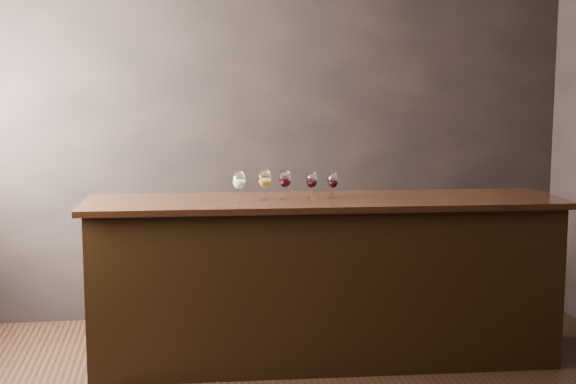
{
  "coord_description": "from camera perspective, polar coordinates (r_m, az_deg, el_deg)",
  "views": [
    {
      "loc": [
        -0.68,
        -4.08,
        1.9
      ],
      "look_at": [
        0.08,
        1.07,
        1.16
      ],
      "focal_mm": 50.0,
      "sensor_mm": 36.0,
      "label": 1
    }
  ],
  "objects": [
    {
      "name": "glass_red_c",
      "position": [
        5.32,
        3.21,
        0.78
      ],
      "size": [
        0.07,
        0.07,
        0.17
      ],
      "color": "white",
      "rests_on": "bar_top"
    },
    {
      "name": "back_bar_shelf",
      "position": [
        6.33,
        -1.92,
        -5.54
      ],
      "size": [
        2.3,
        0.4,
        0.83
      ],
      "primitive_type": "cube",
      "color": "black",
      "rests_on": "ground"
    },
    {
      "name": "glass_amber",
      "position": [
        5.25,
        -1.66,
        0.88
      ],
      "size": [
        0.08,
        0.08,
        0.2
      ],
      "color": "white",
      "rests_on": "bar_top"
    },
    {
      "name": "glass_red_a",
      "position": [
        5.28,
        -0.21,
        0.88
      ],
      "size": [
        0.08,
        0.08,
        0.19
      ],
      "color": "white",
      "rests_on": "bar_top"
    },
    {
      "name": "glass_white",
      "position": [
        5.2,
        -3.51,
        0.79
      ],
      "size": [
        0.08,
        0.08,
        0.2
      ],
      "color": "white",
      "rests_on": "bar_top"
    },
    {
      "name": "bar_counter",
      "position": [
        5.43,
        2.6,
        -6.52
      ],
      "size": [
        3.09,
        0.8,
        1.07
      ],
      "primitive_type": "cube",
      "rotation": [
        0.0,
        0.0,
        -0.04
      ],
      "color": "black",
      "rests_on": "ground"
    },
    {
      "name": "glass_red_b",
      "position": [
        5.31,
        1.7,
        0.8
      ],
      "size": [
        0.07,
        0.07,
        0.17
      ],
      "color": "white",
      "rests_on": "bar_top"
    },
    {
      "name": "room_shell",
      "position": [
        4.22,
        -2.33,
        6.8
      ],
      "size": [
        5.02,
        4.52,
        2.81
      ],
      "color": "black",
      "rests_on": "ground"
    },
    {
      "name": "bar_top",
      "position": [
        5.31,
        2.64,
        -0.7
      ],
      "size": [
        3.2,
        0.88,
        0.04
      ],
      "primitive_type": "cube",
      "rotation": [
        0.0,
        0.0,
        -0.04
      ],
      "color": "black",
      "rests_on": "bar_counter"
    }
  ]
}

